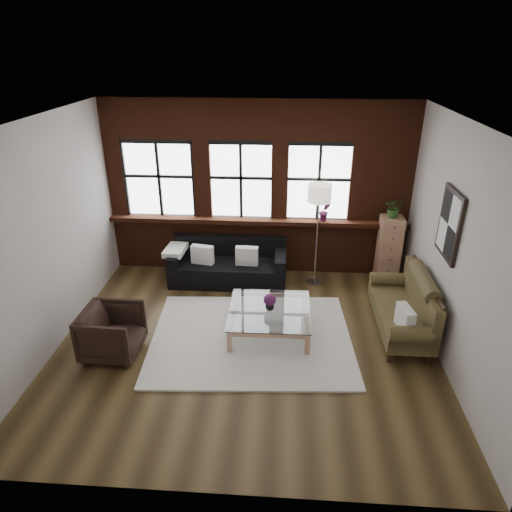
# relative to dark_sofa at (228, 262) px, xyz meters

# --- Properties ---
(floor) EXTENTS (5.50, 5.50, 0.00)m
(floor) POSITION_rel_dark_sofa_xyz_m (0.50, -1.90, -0.38)
(floor) COLOR #3C2B16
(floor) RESTS_ON ground
(ceiling) EXTENTS (5.50, 5.50, 0.00)m
(ceiling) POSITION_rel_dark_sofa_xyz_m (0.50, -1.90, 2.82)
(ceiling) COLOR white
(ceiling) RESTS_ON ground
(wall_back) EXTENTS (5.50, 0.00, 5.50)m
(wall_back) POSITION_rel_dark_sofa_xyz_m (0.50, 0.60, 1.22)
(wall_back) COLOR #BDB6B0
(wall_back) RESTS_ON ground
(wall_front) EXTENTS (5.50, 0.00, 5.50)m
(wall_front) POSITION_rel_dark_sofa_xyz_m (0.50, -4.40, 1.22)
(wall_front) COLOR #BDB6B0
(wall_front) RESTS_ON ground
(wall_left) EXTENTS (0.00, 5.00, 5.00)m
(wall_left) POSITION_rel_dark_sofa_xyz_m (-2.25, -1.90, 1.22)
(wall_left) COLOR #BDB6B0
(wall_left) RESTS_ON ground
(wall_right) EXTENTS (0.00, 5.00, 5.00)m
(wall_right) POSITION_rel_dark_sofa_xyz_m (3.25, -1.90, 1.22)
(wall_right) COLOR #BDB6B0
(wall_right) RESTS_ON ground
(brick_backwall) EXTENTS (5.50, 0.12, 3.20)m
(brick_backwall) POSITION_rel_dark_sofa_xyz_m (0.50, 0.54, 1.22)
(brick_backwall) COLOR #4C2011
(brick_backwall) RESTS_ON floor
(sill_ledge) EXTENTS (5.50, 0.30, 0.08)m
(sill_ledge) POSITION_rel_dark_sofa_xyz_m (0.50, 0.45, 0.66)
(sill_ledge) COLOR #4C2011
(sill_ledge) RESTS_ON brick_backwall
(window_left) EXTENTS (1.38, 0.10, 1.50)m
(window_left) POSITION_rel_dark_sofa_xyz_m (-1.30, 0.55, 1.37)
(window_left) COLOR black
(window_left) RESTS_ON brick_backwall
(window_mid) EXTENTS (1.38, 0.10, 1.50)m
(window_mid) POSITION_rel_dark_sofa_xyz_m (0.20, 0.55, 1.37)
(window_mid) COLOR black
(window_mid) RESTS_ON brick_backwall
(window_right) EXTENTS (1.38, 0.10, 1.50)m
(window_right) POSITION_rel_dark_sofa_xyz_m (1.60, 0.55, 1.37)
(window_right) COLOR black
(window_right) RESTS_ON brick_backwall
(wall_poster) EXTENTS (0.05, 0.74, 0.94)m
(wall_poster) POSITION_rel_dark_sofa_xyz_m (3.22, -1.60, 1.47)
(wall_poster) COLOR black
(wall_poster) RESTS_ON wall_right
(shag_rug) EXTENTS (3.10, 2.51, 0.03)m
(shag_rug) POSITION_rel_dark_sofa_xyz_m (0.56, -1.78, -0.37)
(shag_rug) COLOR silver
(shag_rug) RESTS_ON floor
(dark_sofa) EXTENTS (2.11, 0.85, 0.76)m
(dark_sofa) POSITION_rel_dark_sofa_xyz_m (0.00, 0.00, 0.00)
(dark_sofa) COLOR black
(dark_sofa) RESTS_ON floor
(pillow_a) EXTENTS (0.42, 0.21, 0.34)m
(pillow_a) POSITION_rel_dark_sofa_xyz_m (-0.45, -0.10, 0.19)
(pillow_a) COLOR white
(pillow_a) RESTS_ON dark_sofa
(pillow_b) EXTENTS (0.40, 0.15, 0.34)m
(pillow_b) POSITION_rel_dark_sofa_xyz_m (0.35, -0.10, 0.19)
(pillow_b) COLOR white
(pillow_b) RESTS_ON dark_sofa
(vintage_settee) EXTENTS (0.78, 1.76, 0.94)m
(vintage_settee) POSITION_rel_dark_sofa_xyz_m (2.80, -1.44, 0.09)
(vintage_settee) COLOR #4B4122
(vintage_settee) RESTS_ON floor
(pillow_settee) EXTENTS (0.20, 0.40, 0.34)m
(pillow_settee) POSITION_rel_dark_sofa_xyz_m (2.72, -1.98, 0.20)
(pillow_settee) COLOR white
(pillow_settee) RESTS_ON vintage_settee
(armchair) EXTENTS (0.81, 0.79, 0.72)m
(armchair) POSITION_rel_dark_sofa_xyz_m (-1.36, -2.27, -0.02)
(armchair) COLOR black
(armchair) RESTS_ON floor
(coffee_table) EXTENTS (1.24, 1.24, 0.41)m
(coffee_table) POSITION_rel_dark_sofa_xyz_m (0.83, -1.59, -0.19)
(coffee_table) COLOR tan
(coffee_table) RESTS_ON shag_rug
(vase) EXTENTS (0.16, 0.16, 0.14)m
(vase) POSITION_rel_dark_sofa_xyz_m (0.83, -1.59, 0.08)
(vase) COLOR #B2B2B2
(vase) RESTS_ON coffee_table
(flowers) EXTENTS (0.19, 0.19, 0.19)m
(flowers) POSITION_rel_dark_sofa_xyz_m (0.83, -1.59, 0.19)
(flowers) COLOR #5B1F51
(flowers) RESTS_ON vase
(drawer_chest) EXTENTS (0.39, 0.39, 1.26)m
(drawer_chest) POSITION_rel_dark_sofa_xyz_m (2.90, 0.21, 0.25)
(drawer_chest) COLOR tan
(drawer_chest) RESTS_ON floor
(potted_plant_top) EXTENTS (0.39, 0.36, 0.36)m
(potted_plant_top) POSITION_rel_dark_sofa_xyz_m (2.90, 0.21, 1.06)
(potted_plant_top) COLOR #2D5923
(potted_plant_top) RESTS_ON drawer_chest
(floor_lamp) EXTENTS (0.40, 0.40, 2.03)m
(floor_lamp) POSITION_rel_dark_sofa_xyz_m (1.59, 0.02, 0.63)
(floor_lamp) COLOR #A5A5A8
(floor_lamp) RESTS_ON floor
(sill_plant) EXTENTS (0.23, 0.20, 0.37)m
(sill_plant) POSITION_rel_dark_sofa_xyz_m (1.73, 0.42, 0.88)
(sill_plant) COLOR #5B1F51
(sill_plant) RESTS_ON sill_ledge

